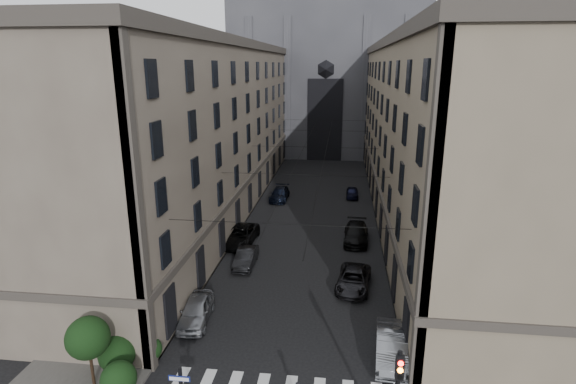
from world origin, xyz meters
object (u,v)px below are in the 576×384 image
at_px(car_right_far, 352,193).
at_px(car_right_midnear, 353,279).
at_px(car_left_midfar, 240,235).
at_px(gothic_tower, 328,56).
at_px(car_left_midnear, 246,258).
at_px(car_right_near, 391,346).
at_px(car_right_midfar, 356,234).
at_px(car_left_far, 280,194).
at_px(car_left_near, 196,310).

bearing_deg(car_right_far, car_right_midnear, -90.15).
height_order(car_left_midfar, car_right_far, car_left_midfar).
bearing_deg(gothic_tower, car_right_midnear, -85.83).
relative_size(car_left_midnear, car_right_near, 0.86).
distance_m(car_right_midfar, car_right_far, 14.85).
bearing_deg(car_left_far, car_right_midfar, -53.28).
bearing_deg(car_left_midfar, car_right_near, -49.51).
distance_m(car_left_midfar, car_right_midnear, 12.90).
relative_size(car_left_far, car_right_near, 1.02).
height_order(car_left_near, car_left_midnear, car_left_near).
bearing_deg(car_right_midfar, car_right_near, -82.27).
distance_m(car_right_midnear, car_right_midfar, 9.43).
bearing_deg(car_right_near, car_left_midnear, 138.41).
distance_m(car_left_near, car_right_midnear, 11.88).
distance_m(gothic_tower, car_left_far, 39.92).
bearing_deg(car_right_midfar, car_left_near, -122.54).
relative_size(car_left_near, car_left_far, 0.90).
xyz_separation_m(car_left_near, car_left_far, (1.67, 27.92, -0.04)).
height_order(car_right_midnear, car_right_midfar, car_right_midfar).
distance_m(gothic_tower, car_right_midfar, 51.59).
height_order(car_left_midfar, car_right_midfar, car_left_midfar).
bearing_deg(car_right_near, car_left_far, 113.59).
bearing_deg(car_right_far, car_right_midfar, -88.98).
distance_m(car_left_midnear, car_left_far, 19.20).
relative_size(car_left_near, car_left_midnear, 1.08).
height_order(gothic_tower, car_right_near, gothic_tower).
xyz_separation_m(gothic_tower, car_left_near, (-6.13, -63.73, -17.01)).
distance_m(gothic_tower, car_left_near, 66.25).
height_order(gothic_tower, car_right_midfar, gothic_tower).
height_order(car_left_midnear, car_right_far, car_left_midnear).
bearing_deg(car_right_midfar, car_right_far, 93.12).
bearing_deg(car_left_near, car_right_midnear, 24.30).
height_order(car_right_near, car_right_far, car_right_near).
bearing_deg(car_left_near, car_left_midfar, 85.20).
distance_m(car_left_near, car_right_near, 12.58).
relative_size(car_left_midnear, car_right_midfar, 0.78).
relative_size(gothic_tower, car_right_near, 11.61).
relative_size(gothic_tower, car_left_midnear, 13.51).
bearing_deg(car_left_midfar, car_left_far, 85.70).
height_order(gothic_tower, car_left_far, gothic_tower).
bearing_deg(car_left_midnear, car_left_midfar, 107.90).
bearing_deg(car_right_midfar, car_left_midnear, -142.28).
xyz_separation_m(car_left_midnear, car_right_midnear, (8.89, -2.89, 0.00)).
distance_m(car_left_far, car_right_midnear, 23.73).
xyz_separation_m(car_right_midnear, car_right_far, (0.33, 24.27, -0.08)).
xyz_separation_m(gothic_tower, car_left_midnear, (-4.67, -55.01, -17.09)).
height_order(car_left_near, car_right_midnear, car_left_near).
relative_size(car_left_midfar, car_right_near, 1.17).
bearing_deg(car_right_midnear, car_right_midfar, 94.36).
distance_m(car_left_near, car_right_far, 31.94).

